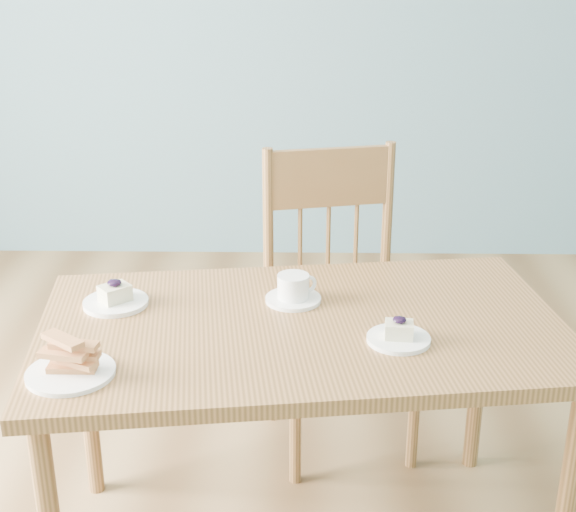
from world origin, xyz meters
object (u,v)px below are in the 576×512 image
Objects in this scene: cheesecake_plate_near at (399,335)px; biscotti_plate at (70,363)px; dining_table at (302,347)px; dining_chair at (339,301)px; cheesecake_plate_far at (115,299)px; coffee_cup at (294,290)px.

cheesecake_plate_near is 0.75m from biscotti_plate.
biscotti_plate is at bearing -159.31° from dining_table.
dining_chair is (0.12, 0.55, -0.13)m from dining_table.
cheesecake_plate_near is (0.11, -0.65, 0.21)m from dining_chair.
cheesecake_plate_far is (-0.60, -0.46, 0.22)m from dining_chair.
cheesecake_plate_near is at bearing -63.59° from coffee_cup.
biscotti_plate reaches higher than coffee_cup.
biscotti_plate is at bearing -162.46° from coffee_cup.
cheesecake_plate_near is at bearing -14.95° from cheesecake_plate_far.
coffee_cup is (-0.14, -0.43, 0.23)m from dining_chair.
cheesecake_plate_far is (-0.49, 0.09, 0.09)m from dining_table.
dining_table is 0.58m from biscotti_plate.
coffee_cup is (-0.02, 0.13, 0.10)m from dining_table.
cheesecake_plate_far is at bearing 161.74° from dining_table.
cheesecake_plate_far is at bearing 162.32° from coffee_cup.
dining_table is at bearing 156.84° from cheesecake_plate_near.
cheesecake_plate_far is 0.36m from biscotti_plate.
dining_chair reaches higher than cheesecake_plate_near.
cheesecake_plate_far is at bearing -155.59° from dining_chair.
cheesecake_plate_near is at bearing -93.29° from dining_chair.
dining_chair is 6.47× the size of cheesecake_plate_near.
dining_table is 0.50m from cheesecake_plate_far.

